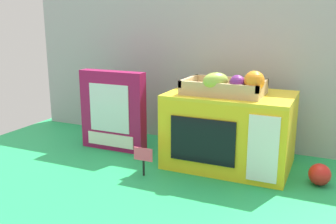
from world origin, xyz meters
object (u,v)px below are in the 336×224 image
food_groups_crate (229,86)px  cookie_set_box (113,111)px  loose_toy_apple (320,174)px  toy_microwave (230,130)px  price_sign (143,157)px

food_groups_crate → cookie_set_box: 0.50m
loose_toy_apple → food_groups_crate: bearing=178.0°
toy_microwave → loose_toy_apple: toy_microwave is taller
food_groups_crate → toy_microwave: bearing=94.4°
cookie_set_box → price_sign: (0.24, -0.20, -0.10)m
toy_microwave → cookie_set_box: size_ratio=1.34×
toy_microwave → food_groups_crate: food_groups_crate is taller
cookie_set_box → food_groups_crate: bearing=-1.9°
price_sign → toy_microwave: bearing=42.9°
toy_microwave → loose_toy_apple: 0.34m
toy_microwave → price_sign: size_ratio=4.36×
food_groups_crate → loose_toy_apple: 0.41m
toy_microwave → food_groups_crate: (0.00, -0.04, 0.17)m
food_groups_crate → cookie_set_box: bearing=178.1°
toy_microwave → price_sign: toy_microwave is taller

